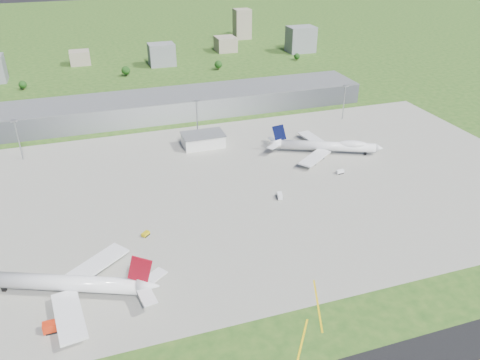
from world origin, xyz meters
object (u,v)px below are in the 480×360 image
object	(u,v)px
airliner_red_twin	(68,284)
fire_truck	(56,326)
van_white_far	(340,172)
airliner_blue_quad	(328,146)
van_white_near	(280,196)
tug_yellow	(146,234)

from	to	relation	value
airliner_red_twin	fire_truck	world-z (taller)	airliner_red_twin
fire_truck	airliner_red_twin	bearing A→B (deg)	74.31
van_white_far	airliner_red_twin	bearing A→B (deg)	-164.43
airliner_blue_quad	van_white_far	distance (m)	27.90
airliner_red_twin	van_white_near	world-z (taller)	airliner_red_twin
tug_yellow	airliner_blue_quad	bearing A→B (deg)	-18.02
airliner_blue_quad	van_white_near	xyz separation A→B (m)	(-49.56, -42.07, -3.76)
airliner_red_twin	airliner_blue_quad	xyz separation A→B (m)	(154.58, 84.31, -0.26)
airliner_red_twin	airliner_blue_quad	distance (m)	176.08
airliner_blue_quad	tug_yellow	xyz separation A→B (m)	(-121.26, -54.12, -4.16)
tug_yellow	fire_truck	bearing A→B (deg)	-170.53
fire_truck	tug_yellow	distance (m)	61.07
tug_yellow	van_white_near	size ratio (longest dim) A/B	0.74
airliner_blue_quad	van_white_near	world-z (taller)	airliner_blue_quad
fire_truck	van_white_far	world-z (taller)	fire_truck
van_white_near	van_white_far	size ratio (longest dim) A/B	1.24
airliner_red_twin	airliner_blue_quad	bearing A→B (deg)	-128.89
fire_truck	van_white_near	size ratio (longest dim) A/B	1.54
airliner_red_twin	tug_yellow	xyz separation A→B (m)	(33.32, 30.19, -4.42)
airliner_red_twin	fire_truck	size ratio (longest dim) A/B	7.84
airliner_red_twin	van_white_far	bearing A→B (deg)	-136.43
tug_yellow	airliner_red_twin	bearing A→B (deg)	-179.90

